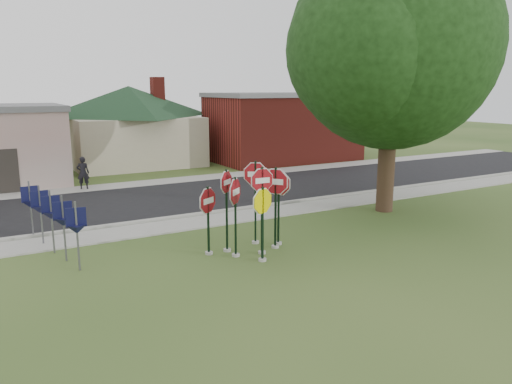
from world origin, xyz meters
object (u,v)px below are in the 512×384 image
oak_tree (393,45)px  stop_sign_center (262,198)px  pedestrian (83,173)px  stop_sign_yellow (263,214)px  stop_sign_left (235,205)px

oak_tree → stop_sign_center: bearing=-162.5°
oak_tree → pedestrian: (-10.15, 10.73, -5.84)m
stop_sign_center → stop_sign_yellow: bearing=-118.9°
stop_sign_center → pedestrian: size_ratio=1.73×
pedestrian → stop_sign_yellow: bearing=116.2°
stop_sign_center → stop_sign_yellow: (-0.33, -0.59, -0.35)m
stop_sign_center → stop_sign_left: bearing=168.1°
stop_sign_center → pedestrian: bearing=102.5°
stop_sign_center → oak_tree: 9.08m
pedestrian → stop_sign_left: bearing=114.7°
stop_sign_left → stop_sign_yellow: bearing=-56.9°
stop_sign_center → stop_sign_yellow: size_ratio=1.20×
stop_sign_center → oak_tree: oak_tree is taller
stop_sign_yellow → oak_tree: bearing=20.7°
stop_sign_left → oak_tree: (8.10, 2.11, 5.11)m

